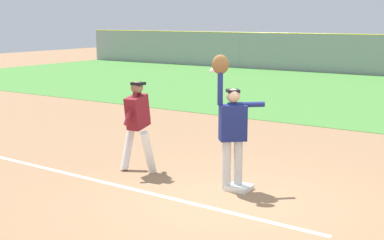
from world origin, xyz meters
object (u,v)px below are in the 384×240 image
object	(u,v)px
fielder	(232,125)
runner	(138,120)
parked_car_green	(298,54)
first_base	(239,188)
baseball	(212,71)

from	to	relation	value
fielder	runner	bearing A→B (deg)	49.12
runner	parked_car_green	distance (m)	24.94
first_base	baseball	world-z (taller)	baseball
first_base	baseball	distance (m)	2.04
baseball	parked_car_green	size ratio (longest dim) A/B	0.02
runner	baseball	xyz separation A→B (m)	(1.52, 0.16, 0.99)
fielder	runner	size ratio (longest dim) A/B	1.33
runner	parked_car_green	xyz separation A→B (m)	(-7.00, 23.93, -0.32)
fielder	baseball	distance (m)	0.99
fielder	parked_car_green	world-z (taller)	fielder
first_base	parked_car_green	distance (m)	25.54
fielder	baseball	size ratio (longest dim) A/B	30.81
baseball	parked_car_green	xyz separation A→B (m)	(-8.52, 23.77, -1.31)
baseball	parked_car_green	distance (m)	25.29
first_base	parked_car_green	world-z (taller)	parked_car_green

